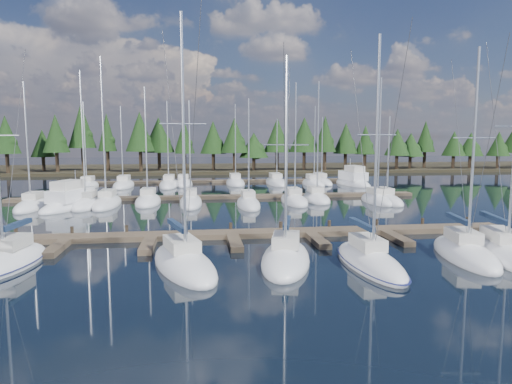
{
  "coord_description": "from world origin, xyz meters",
  "views": [
    {
      "loc": [
        -2.53,
        -16.28,
        7.62
      ],
      "look_at": [
        2.39,
        22.0,
        2.94
      ],
      "focal_mm": 32.0,
      "sensor_mm": 36.0,
      "label": 1
    }
  ],
  "objects": [
    {
      "name": "front_sailboat_5",
      "position": [
        14.22,
        10.04,
        0.29
      ],
      "size": [
        4.25,
        8.77,
        13.74
      ],
      "color": "silver",
      "rests_on": "ground"
    },
    {
      "name": "front_sailboat_6",
      "position": [
        16.74,
        9.82,
        0.29
      ],
      "size": [
        4.79,
        10.18,
        14.99
      ],
      "color": "silver",
      "rests_on": "ground"
    },
    {
      "name": "tree_line",
      "position": [
        -1.59,
        80.19,
        7.27
      ],
      "size": [
        185.27,
        11.19,
        13.94
      ],
      "color": "black",
      "rests_on": "far_shore"
    },
    {
      "name": "motor_yacht_left",
      "position": [
        -16.15,
        34.53,
        0.53
      ],
      "size": [
        6.39,
        10.36,
        4.92
      ],
      "color": "silver",
      "rests_on": "ground"
    },
    {
      "name": "front_sailboat_2",
      "position": [
        -3.41,
        10.0,
        0.29
      ],
      "size": [
        5.32,
        9.36,
        15.14
      ],
      "color": "silver",
      "rests_on": "ground"
    },
    {
      "name": "motor_yacht_right",
      "position": [
        22.12,
        53.74,
        0.55
      ],
      "size": [
        4.66,
        10.47,
        5.07
      ],
      "color": "silver",
      "rests_on": "ground"
    },
    {
      "name": "far_shore",
      "position": [
        0.0,
        90.0,
        0.3
      ],
      "size": [
        220.0,
        30.0,
        0.6
      ],
      "primitive_type": "cube",
      "color": "black",
      "rests_on": "ground"
    },
    {
      "name": "main_dock",
      "position": [
        0.0,
        17.36,
        0.2
      ],
      "size": [
        44.0,
        6.13,
        0.9
      ],
      "color": "brown",
      "rests_on": "ground"
    },
    {
      "name": "back_sailboat_rows",
      "position": [
        0.07,
        45.58,
        0.26
      ],
      "size": [
        42.02,
        33.24,
        16.93
      ],
      "color": "silver",
      "rests_on": "ground"
    },
    {
      "name": "front_sailboat_4",
      "position": [
        7.51,
        8.96,
        0.29
      ],
      "size": [
        2.91,
        8.85,
        14.04
      ],
      "color": "silver",
      "rests_on": "ground"
    },
    {
      "name": "back_docks",
      "position": [
        0.0,
        49.58,
        0.2
      ],
      "size": [
        50.0,
        21.8,
        0.4
      ],
      "color": "brown",
      "rests_on": "ground"
    },
    {
      "name": "ground",
      "position": [
        0.0,
        30.0,
        0.0
      ],
      "size": [
        260.0,
        260.0,
        0.0
      ],
      "primitive_type": "plane",
      "color": "black",
      "rests_on": "ground"
    },
    {
      "name": "front_sailboat_1",
      "position": [
        -13.8,
        11.75,
        0.28
      ],
      "size": [
        4.18,
        8.13,
        13.99
      ],
      "color": "silver",
      "rests_on": "ground"
    },
    {
      "name": "front_sailboat_3",
      "position": [
        2.7,
        10.23,
        0.28
      ],
      "size": [
        4.81,
        8.83,
        13.01
      ],
      "color": "silver",
      "rests_on": "ground"
    }
  ]
}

